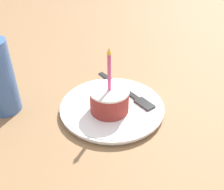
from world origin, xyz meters
The scene contains 4 objects.
ground_plane centered at (0.00, 0.00, -0.02)m, with size 2.40×2.40×0.04m.
plate centered at (0.01, -0.02, 0.01)m, with size 0.23×0.23×0.01m.
cake_slice centered at (0.00, 0.00, 0.04)m, with size 0.08×0.08×0.14m.
fork centered at (0.00, -0.08, 0.02)m, with size 0.18×0.08×0.00m.
Camera 1 is at (-0.25, 0.36, 0.36)m, focal length 42.00 mm.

